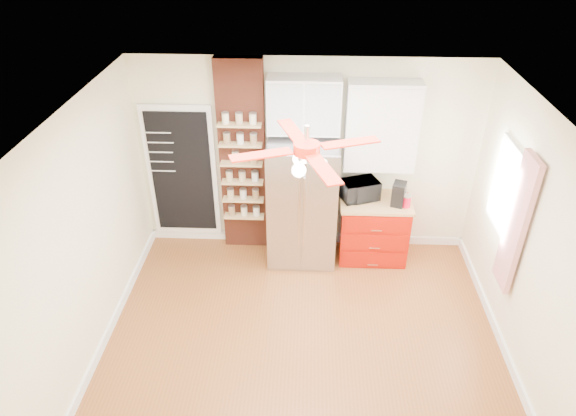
{
  "coord_description": "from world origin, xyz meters",
  "views": [
    {
      "loc": [
        0.02,
        -4.15,
        4.4
      ],
      "look_at": [
        -0.21,
        0.9,
        1.24
      ],
      "focal_mm": 32.0,
      "sensor_mm": 36.0,
      "label": 1
    }
  ],
  "objects_px": {
    "fridge": "(302,202)",
    "ceiling_fan": "(307,149)",
    "red_cabinet": "(373,229)",
    "coffee_maker": "(399,194)",
    "canister_left": "(406,202)",
    "toaster_oven": "(359,190)",
    "pantry_jar_oats": "(236,156)"
  },
  "relations": [
    {
      "from": "fridge",
      "to": "coffee_maker",
      "type": "bearing_deg",
      "value": -1.68
    },
    {
      "from": "red_cabinet",
      "to": "ceiling_fan",
      "type": "height_order",
      "value": "ceiling_fan"
    },
    {
      "from": "toaster_oven",
      "to": "canister_left",
      "type": "xyz_separation_m",
      "value": [
        0.59,
        -0.18,
        -0.06
      ]
    },
    {
      "from": "ceiling_fan",
      "to": "toaster_oven",
      "type": "distance_m",
      "value": 2.32
    },
    {
      "from": "fridge",
      "to": "red_cabinet",
      "type": "relative_size",
      "value": 1.86
    },
    {
      "from": "toaster_oven",
      "to": "canister_left",
      "type": "relative_size",
      "value": 3.11
    },
    {
      "from": "red_cabinet",
      "to": "pantry_jar_oats",
      "type": "relative_size",
      "value": 6.77
    },
    {
      "from": "coffee_maker",
      "to": "canister_left",
      "type": "xyz_separation_m",
      "value": [
        0.1,
        -0.05,
        -0.08
      ]
    },
    {
      "from": "fridge",
      "to": "red_cabinet",
      "type": "bearing_deg",
      "value": 2.95
    },
    {
      "from": "toaster_oven",
      "to": "coffee_maker",
      "type": "relative_size",
      "value": 1.52
    },
    {
      "from": "toaster_oven",
      "to": "ceiling_fan",
      "type": "bearing_deg",
      "value": -132.84
    },
    {
      "from": "red_cabinet",
      "to": "ceiling_fan",
      "type": "bearing_deg",
      "value": -118.71
    },
    {
      "from": "fridge",
      "to": "red_cabinet",
      "type": "xyz_separation_m",
      "value": [
        0.97,
        0.05,
        -0.42
      ]
    },
    {
      "from": "red_cabinet",
      "to": "toaster_oven",
      "type": "relative_size",
      "value": 1.98
    },
    {
      "from": "ceiling_fan",
      "to": "canister_left",
      "type": "bearing_deg",
      "value": 50.14
    },
    {
      "from": "ceiling_fan",
      "to": "canister_left",
      "type": "relative_size",
      "value": 9.17
    },
    {
      "from": "ceiling_fan",
      "to": "pantry_jar_oats",
      "type": "height_order",
      "value": "ceiling_fan"
    },
    {
      "from": "ceiling_fan",
      "to": "red_cabinet",
      "type": "bearing_deg",
      "value": 61.29
    },
    {
      "from": "fridge",
      "to": "pantry_jar_oats",
      "type": "relative_size",
      "value": 12.6
    },
    {
      "from": "fridge",
      "to": "coffee_maker",
      "type": "distance_m",
      "value": 1.25
    },
    {
      "from": "fridge",
      "to": "ceiling_fan",
      "type": "height_order",
      "value": "ceiling_fan"
    },
    {
      "from": "toaster_oven",
      "to": "pantry_jar_oats",
      "type": "relative_size",
      "value": 3.42
    },
    {
      "from": "red_cabinet",
      "to": "toaster_oven",
      "type": "xyz_separation_m",
      "value": [
        -0.22,
        0.04,
        0.58
      ]
    },
    {
      "from": "pantry_jar_oats",
      "to": "coffee_maker",
      "type": "bearing_deg",
      "value": -5.83
    },
    {
      "from": "ceiling_fan",
      "to": "pantry_jar_oats",
      "type": "bearing_deg",
      "value": 117.11
    },
    {
      "from": "ceiling_fan",
      "to": "pantry_jar_oats",
      "type": "distance_m",
      "value": 2.26
    },
    {
      "from": "red_cabinet",
      "to": "pantry_jar_oats",
      "type": "bearing_deg",
      "value": 175.98
    },
    {
      "from": "coffee_maker",
      "to": "canister_left",
      "type": "bearing_deg",
      "value": -7.43
    },
    {
      "from": "coffee_maker",
      "to": "red_cabinet",
      "type": "bearing_deg",
      "value": -179.24
    },
    {
      "from": "red_cabinet",
      "to": "coffee_maker",
      "type": "distance_m",
      "value": 0.67
    },
    {
      "from": "fridge",
      "to": "toaster_oven",
      "type": "bearing_deg",
      "value": 7.19
    },
    {
      "from": "red_cabinet",
      "to": "coffee_maker",
      "type": "bearing_deg",
      "value": -17.77
    }
  ]
}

